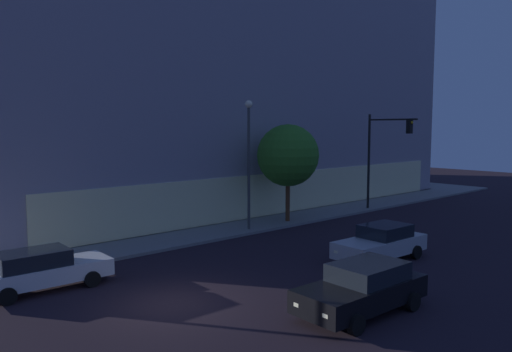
# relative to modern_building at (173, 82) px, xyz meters

# --- Properties ---
(ground_plane) EXTENTS (120.00, 120.00, 0.00)m
(ground_plane) POSITION_rel_modern_building_xyz_m (-15.67, -24.32, -10.12)
(ground_plane) COLOR black
(modern_building) EXTENTS (39.05, 29.65, 20.36)m
(modern_building) POSITION_rel_modern_building_xyz_m (0.00, 0.00, 0.00)
(modern_building) COLOR #4C4C51
(modern_building) RESTS_ON ground
(traffic_light_far_corner) EXTENTS (0.59, 4.10, 6.82)m
(traffic_light_far_corner) POSITION_rel_modern_building_xyz_m (5.34, -18.53, -5.44)
(traffic_light_far_corner) COLOR black
(traffic_light_far_corner) RESTS_ON sidewalk_corner
(street_lamp_sidewalk) EXTENTS (0.44, 0.44, 7.42)m
(street_lamp_sidewalk) POSITION_rel_modern_building_xyz_m (-5.98, -17.19, -5.26)
(street_lamp_sidewalk) COLOR #434343
(street_lamp_sidewalk) RESTS_ON sidewalk_corner
(sidewalk_tree) EXTENTS (3.88, 3.88, 6.09)m
(sidewalk_tree) POSITION_rel_modern_building_xyz_m (-2.50, -16.92, -5.83)
(sidewalk_tree) COLOR brown
(sidewalk_tree) RESTS_ON sidewalk_corner
(car_white) EXTENTS (4.84, 2.08, 1.53)m
(car_white) POSITION_rel_modern_building_xyz_m (-18.54, -19.80, -9.34)
(car_white) COLOR silver
(car_white) RESTS_ON ground
(car_black) EXTENTS (4.83, 2.29, 1.62)m
(car_black) POSITION_rel_modern_building_xyz_m (-11.47, -29.17, -9.28)
(car_black) COLOR black
(car_black) RESTS_ON ground
(car_silver) EXTENTS (4.85, 2.22, 1.61)m
(car_silver) POSITION_rel_modern_building_xyz_m (-5.53, -25.87, -9.30)
(car_silver) COLOR #B7BABF
(car_silver) RESTS_ON ground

